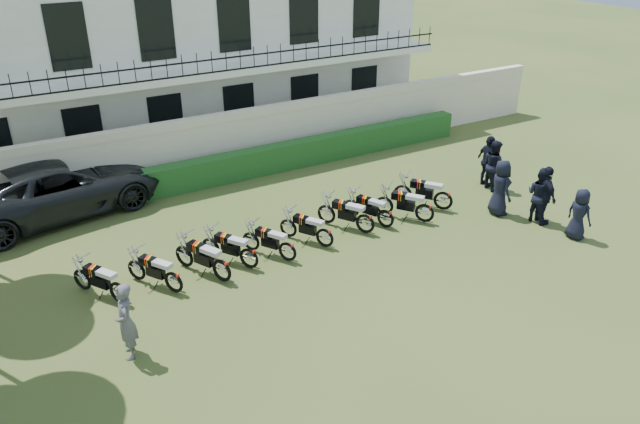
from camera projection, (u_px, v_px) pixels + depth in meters
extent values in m
plane|color=#344C1E|center=(337.00, 268.00, 17.31)|extent=(100.00, 100.00, 0.00)
cube|color=beige|center=(225.00, 147.00, 23.07)|extent=(30.00, 0.30, 2.00)
cube|color=beige|center=(222.00, 117.00, 22.56)|extent=(30.00, 0.35, 0.30)
cube|color=#18441A|center=(259.00, 162.00, 23.12)|extent=(18.00, 0.60, 1.00)
cube|color=white|center=(167.00, 50.00, 26.62)|extent=(20.00, 8.00, 7.00)
cube|color=white|center=(206.00, 73.00, 22.97)|extent=(20.00, 1.40, 0.25)
cube|color=black|center=(212.00, 60.00, 22.20)|extent=(20.00, 0.05, 0.05)
cube|color=black|center=(213.00, 72.00, 22.40)|extent=(20.00, 0.05, 0.05)
cube|color=black|center=(85.00, 136.00, 22.35)|extent=(1.30, 0.12, 2.20)
cube|color=black|center=(67.00, 37.00, 20.80)|extent=(1.30, 0.12, 2.20)
cube|color=black|center=(166.00, 123.00, 23.70)|extent=(1.30, 0.12, 2.20)
cube|color=black|center=(156.00, 29.00, 22.15)|extent=(1.30, 0.12, 2.20)
cube|color=black|center=(239.00, 111.00, 25.05)|extent=(1.30, 0.12, 2.20)
cube|color=black|center=(234.00, 22.00, 23.50)|extent=(1.30, 0.12, 2.20)
cube|color=black|center=(304.00, 101.00, 26.40)|extent=(1.30, 0.12, 2.20)
cube|color=black|center=(303.00, 15.00, 24.84)|extent=(1.30, 0.12, 2.20)
cube|color=black|center=(363.00, 91.00, 27.74)|extent=(1.30, 0.12, 2.20)
cube|color=black|center=(366.00, 10.00, 26.19)|extent=(1.30, 0.12, 2.20)
torus|color=black|center=(138.00, 300.00, 15.39)|extent=(0.38, 0.56, 0.60)
torus|color=black|center=(100.00, 287.00, 15.93)|extent=(0.38, 0.56, 0.60)
cube|color=black|center=(119.00, 289.00, 15.57)|extent=(0.43, 0.55, 0.29)
cube|color=black|center=(111.00, 278.00, 15.55)|extent=(0.45, 0.51, 0.22)
cube|color=red|center=(111.00, 277.00, 15.55)|extent=(0.23, 0.25, 0.22)
cube|color=#E0B20B|center=(113.00, 278.00, 15.52)|extent=(0.20, 0.24, 0.22)
cube|color=silver|center=(125.00, 282.00, 15.33)|extent=(0.48, 0.58, 0.12)
cylinder|color=silver|center=(100.00, 265.00, 15.56)|extent=(0.52, 0.33, 0.03)
torus|color=black|center=(193.00, 290.00, 15.82)|extent=(0.39, 0.55, 0.59)
torus|color=black|center=(155.00, 277.00, 16.36)|extent=(0.39, 0.55, 0.59)
cube|color=black|center=(175.00, 279.00, 16.01)|extent=(0.43, 0.55, 0.29)
cube|color=black|center=(167.00, 268.00, 15.98)|extent=(0.44, 0.51, 0.21)
cube|color=red|center=(167.00, 268.00, 15.98)|extent=(0.22, 0.25, 0.22)
cube|color=#E0B20B|center=(169.00, 268.00, 15.96)|extent=(0.20, 0.24, 0.22)
cube|color=silver|center=(182.00, 271.00, 15.76)|extent=(0.48, 0.58, 0.12)
cylinder|color=silver|center=(156.00, 255.00, 15.99)|extent=(0.51, 0.33, 0.03)
torus|color=black|center=(242.00, 279.00, 16.21)|extent=(0.37, 0.62, 0.64)
torus|color=black|center=(203.00, 264.00, 16.89)|extent=(0.37, 0.62, 0.64)
cube|color=black|center=(223.00, 267.00, 16.46)|extent=(0.43, 0.60, 0.32)
cube|color=black|center=(215.00, 255.00, 16.45)|extent=(0.46, 0.55, 0.23)
cube|color=red|center=(215.00, 255.00, 16.45)|extent=(0.26, 0.26, 0.24)
cube|color=#E0B20B|center=(217.00, 256.00, 16.41)|extent=(0.23, 0.24, 0.24)
cube|color=silver|center=(230.00, 259.00, 16.17)|extent=(0.48, 0.63, 0.13)
cylinder|color=silver|center=(205.00, 241.00, 16.48)|extent=(0.58, 0.31, 0.03)
torus|color=black|center=(269.00, 265.00, 16.90)|extent=(0.40, 0.56, 0.61)
torus|color=black|center=(230.00, 254.00, 17.43)|extent=(0.40, 0.56, 0.61)
cube|color=black|center=(250.00, 255.00, 17.08)|extent=(0.45, 0.56, 0.30)
cube|color=black|center=(243.00, 245.00, 17.05)|extent=(0.46, 0.52, 0.22)
cube|color=red|center=(243.00, 244.00, 17.05)|extent=(0.23, 0.26, 0.23)
cube|color=#E0B20B|center=(245.00, 245.00, 17.02)|extent=(0.20, 0.24, 0.23)
cube|color=silver|center=(258.00, 247.00, 16.83)|extent=(0.50, 0.59, 0.12)
cylinder|color=silver|center=(232.00, 232.00, 17.05)|extent=(0.52, 0.35, 0.03)
torus|color=black|center=(307.00, 258.00, 17.25)|extent=(0.37, 0.54, 0.58)
torus|color=black|center=(269.00, 247.00, 17.79)|extent=(0.37, 0.54, 0.58)
cube|color=black|center=(289.00, 248.00, 17.44)|extent=(0.42, 0.54, 0.29)
cube|color=black|center=(282.00, 239.00, 17.42)|extent=(0.43, 0.50, 0.21)
cube|color=red|center=(282.00, 238.00, 17.41)|extent=(0.22, 0.25, 0.22)
cube|color=#E0B20B|center=(284.00, 239.00, 17.39)|extent=(0.20, 0.23, 0.22)
cube|color=silver|center=(297.00, 241.00, 17.19)|extent=(0.47, 0.57, 0.11)
cylinder|color=silver|center=(272.00, 227.00, 17.42)|extent=(0.51, 0.32, 0.03)
torus|color=black|center=(344.00, 244.00, 17.96)|extent=(0.37, 0.55, 0.59)
torus|color=black|center=(306.00, 234.00, 18.51)|extent=(0.37, 0.55, 0.59)
cube|color=black|center=(326.00, 235.00, 18.15)|extent=(0.42, 0.54, 0.29)
cube|color=black|center=(320.00, 225.00, 18.13)|extent=(0.44, 0.50, 0.21)
cube|color=red|center=(320.00, 225.00, 18.13)|extent=(0.22, 0.25, 0.22)
cube|color=#E0B20B|center=(321.00, 225.00, 18.11)|extent=(0.20, 0.23, 0.22)
cube|color=silver|center=(334.00, 228.00, 17.91)|extent=(0.47, 0.57, 0.12)
cylinder|color=silver|center=(310.00, 214.00, 18.14)|extent=(0.51, 0.32, 0.03)
torus|color=black|center=(385.00, 230.00, 18.70)|extent=(0.40, 0.59, 0.63)
torus|color=black|center=(345.00, 220.00, 19.29)|extent=(0.40, 0.59, 0.63)
cube|color=black|center=(367.00, 220.00, 18.91)|extent=(0.45, 0.58, 0.31)
cube|color=black|center=(360.00, 210.00, 18.89)|extent=(0.47, 0.54, 0.23)
cube|color=red|center=(360.00, 210.00, 18.88)|extent=(0.24, 0.27, 0.24)
cube|color=#E0B20B|center=(362.00, 211.00, 18.85)|extent=(0.22, 0.25, 0.24)
cube|color=silver|center=(376.00, 213.00, 18.64)|extent=(0.50, 0.62, 0.12)
cylinder|color=silver|center=(350.00, 199.00, 18.89)|extent=(0.55, 0.34, 0.03)
torus|color=black|center=(403.00, 225.00, 19.02)|extent=(0.32, 0.58, 0.59)
torus|color=black|center=(368.00, 214.00, 19.68)|extent=(0.32, 0.58, 0.59)
cube|color=black|center=(387.00, 216.00, 19.26)|extent=(0.38, 0.56, 0.29)
cube|color=black|center=(381.00, 206.00, 19.26)|extent=(0.41, 0.50, 0.21)
cube|color=red|center=(381.00, 206.00, 19.26)|extent=(0.24, 0.24, 0.22)
cube|color=#E0B20B|center=(383.00, 206.00, 19.23)|extent=(0.22, 0.22, 0.22)
cube|color=silver|center=(395.00, 209.00, 18.99)|extent=(0.43, 0.58, 0.12)
cylinder|color=silver|center=(373.00, 195.00, 19.30)|extent=(0.54, 0.26, 0.03)
torus|color=black|center=(445.00, 218.00, 19.41)|extent=(0.44, 0.56, 0.63)
torus|color=black|center=(404.00, 210.00, 19.90)|extent=(0.44, 0.56, 0.63)
cube|color=black|center=(426.00, 210.00, 19.56)|extent=(0.48, 0.57, 0.31)
cube|color=black|center=(420.00, 200.00, 19.53)|extent=(0.49, 0.53, 0.23)
cube|color=red|center=(420.00, 200.00, 19.52)|extent=(0.22, 0.28, 0.24)
cube|color=#E0B20B|center=(422.00, 200.00, 19.50)|extent=(0.20, 0.26, 0.24)
cube|color=silver|center=(436.00, 202.00, 19.32)|extent=(0.53, 0.60, 0.12)
cylinder|color=silver|center=(410.00, 190.00, 19.51)|extent=(0.52, 0.39, 0.03)
torus|color=black|center=(464.00, 205.00, 20.20)|extent=(0.46, 0.57, 0.64)
torus|color=black|center=(423.00, 198.00, 20.69)|extent=(0.46, 0.57, 0.64)
cube|color=black|center=(445.00, 197.00, 20.36)|extent=(0.50, 0.58, 0.32)
cube|color=black|center=(438.00, 188.00, 20.32)|extent=(0.50, 0.55, 0.23)
cube|color=red|center=(438.00, 188.00, 20.31)|extent=(0.23, 0.28, 0.24)
cube|color=#E0B20B|center=(440.00, 188.00, 20.29)|extent=(0.20, 0.27, 0.24)
cube|color=silver|center=(455.00, 190.00, 20.11)|extent=(0.55, 0.62, 0.13)
cylinder|color=silver|center=(429.00, 178.00, 20.30)|extent=(0.53, 0.40, 0.03)
imported|color=black|center=(59.00, 188.00, 20.03)|extent=(6.84, 4.06, 1.78)
imported|color=slate|center=(126.00, 322.00, 13.57)|extent=(0.54, 0.73, 1.83)
imported|color=black|center=(579.00, 214.00, 18.54)|extent=(0.56, 0.81, 1.60)
imported|color=black|center=(540.00, 195.00, 19.52)|extent=(0.78, 0.95, 1.81)
imported|color=black|center=(545.00, 195.00, 19.38)|extent=(0.76, 1.20, 1.90)
imported|color=black|center=(501.00, 188.00, 19.97)|extent=(0.77, 1.01, 1.85)
imported|color=black|center=(494.00, 165.00, 21.79)|extent=(0.80, 0.96, 1.79)
imported|color=black|center=(488.00, 161.00, 21.99)|extent=(0.60, 1.14, 1.86)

